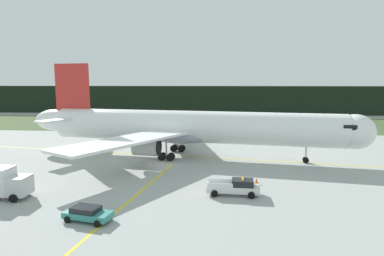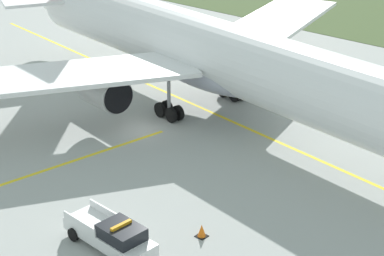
# 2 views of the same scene
# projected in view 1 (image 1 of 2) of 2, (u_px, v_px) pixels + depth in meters

# --- Properties ---
(ground) EXTENTS (320.00, 320.00, 0.00)m
(ground) POSITION_uv_depth(u_px,v_px,m) (163.00, 165.00, 48.87)
(ground) COLOR #9DA19E
(grass_verge) EXTENTS (320.00, 35.29, 0.04)m
(grass_verge) POSITION_uv_depth(u_px,v_px,m) (192.00, 123.00, 97.48)
(grass_verge) COLOR #40532C
(grass_verge) RESTS_ON ground
(distant_tree_line) EXTENTS (288.00, 6.46, 10.69)m
(distant_tree_line) POSITION_uv_depth(u_px,v_px,m) (199.00, 100.00, 128.18)
(distant_tree_line) COLOR black
(distant_tree_line) RESTS_ON ground
(taxiway_centerline_main) EXTENTS (75.03, 10.96, 0.01)m
(taxiway_centerline_main) POSITION_uv_depth(u_px,v_px,m) (192.00, 157.00, 54.37)
(taxiway_centerline_main) COLOR yellow
(taxiway_centerline_main) RESTS_ON ground
(taxiway_centerline_spur) EXTENTS (5.16, 34.24, 0.01)m
(taxiway_centerline_spur) POSITION_uv_depth(u_px,v_px,m) (124.00, 205.00, 32.98)
(taxiway_centerline_spur) COLOR yellow
(taxiway_centerline_spur) RESTS_ON ground
(airliner) EXTENTS (57.00, 43.70, 15.53)m
(airliner) POSITION_uv_depth(u_px,v_px,m) (188.00, 127.00, 53.83)
(airliner) COLOR white
(airliner) RESTS_ON ground
(ops_pickup_truck) EXTENTS (5.86, 2.38, 1.94)m
(ops_pickup_truck) POSITION_uv_depth(u_px,v_px,m) (235.00, 187.00, 35.99)
(ops_pickup_truck) COLOR silver
(ops_pickup_truck) RESTS_ON ground
(staff_car) EXTENTS (4.59, 2.74, 1.30)m
(staff_car) POSITION_uv_depth(u_px,v_px,m) (87.00, 213.00, 29.32)
(staff_car) COLOR teal
(staff_car) RESTS_ON ground
(apron_cone) EXTENTS (0.61, 0.61, 0.76)m
(apron_cone) POSITION_uv_depth(u_px,v_px,m) (256.00, 181.00, 39.90)
(apron_cone) COLOR black
(apron_cone) RESTS_ON ground
(taxiway_edge_light_east) EXTENTS (0.12, 0.12, 0.37)m
(taxiway_edge_light_east) POSITION_uv_depth(u_px,v_px,m) (356.00, 179.00, 41.27)
(taxiway_edge_light_east) COLOR yellow
(taxiway_edge_light_east) RESTS_ON ground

